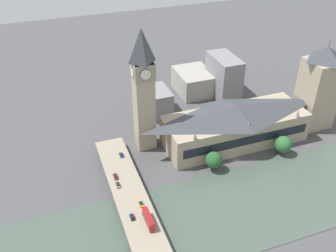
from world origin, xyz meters
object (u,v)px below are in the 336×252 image
(car_northbound_lead, at_px, (121,155))
(car_southbound_tail, at_px, (141,204))
(victoria_tower, at_px, (319,87))
(car_northbound_tail, at_px, (116,176))
(double_decker_bus_mid, at_px, (148,219))
(clock_tower, at_px, (143,89))
(car_northbound_mid, at_px, (132,217))
(road_bridge, at_px, (142,227))
(car_southbound_mid, at_px, (118,185))
(parliament_hall, at_px, (235,124))

(car_northbound_lead, distance_m, car_southbound_tail, 39.52)
(victoria_tower, relative_size, car_northbound_tail, 12.22)
(victoria_tower, height_order, double_decker_bus_mid, victoria_tower)
(clock_tower, xyz_separation_m, car_southbound_tail, (-52.11, 18.18, -32.12))
(car_northbound_mid, relative_size, car_southbound_tail, 0.90)
(car_northbound_lead, bearing_deg, road_bridge, 176.16)
(victoria_tower, relative_size, road_bridge, 0.41)
(road_bridge, bearing_deg, double_decker_bus_mid, -80.43)
(victoria_tower, relative_size, car_northbound_lead, 14.32)
(car_northbound_lead, relative_size, car_southbound_mid, 0.85)
(road_bridge, height_order, car_northbound_mid, car_northbound_mid)
(car_northbound_tail, height_order, car_southbound_mid, car_northbound_tail)
(car_northbound_lead, bearing_deg, car_northbound_tail, 156.32)
(car_northbound_lead, bearing_deg, car_southbound_tail, 179.44)
(car_northbound_mid, relative_size, car_southbound_mid, 0.81)
(parliament_hall, xyz_separation_m, car_northbound_tail, (-15.08, 77.21, -5.98))
(road_bridge, bearing_deg, car_northbound_lead, -3.84)
(victoria_tower, bearing_deg, car_northbound_mid, 108.63)
(clock_tower, distance_m, car_northbound_tail, 50.00)
(car_northbound_tail, xyz_separation_m, car_southbound_mid, (-6.46, 0.31, -0.05))
(road_bridge, height_order, car_southbound_tail, car_southbound_tail)
(car_northbound_lead, xyz_separation_m, car_northbound_mid, (-46.22, 6.51, -0.05))
(parliament_hall, distance_m, car_northbound_lead, 70.25)
(clock_tower, distance_m, car_southbound_tail, 63.86)
(parliament_hall, height_order, car_northbound_mid, parliament_hall)
(double_decker_bus_mid, distance_m, car_southbound_tail, 12.22)
(car_northbound_tail, bearing_deg, car_northbound_lead, -23.68)
(double_decker_bus_mid, bearing_deg, road_bridge, 99.57)
(road_bridge, bearing_deg, parliament_hall, -55.40)
(car_southbound_tail, bearing_deg, clock_tower, -19.23)
(parliament_hall, distance_m, car_northbound_tail, 78.90)
(clock_tower, distance_m, car_southbound_mid, 54.19)
(double_decker_bus_mid, distance_m, car_northbound_tail, 35.81)
(car_northbound_tail, bearing_deg, victoria_tower, -83.55)
(car_northbound_lead, relative_size, car_southbound_tail, 0.95)
(parliament_hall, bearing_deg, car_southbound_tail, 118.44)
(car_southbound_mid, xyz_separation_m, car_southbound_tail, (-16.57, -7.16, -0.00))
(clock_tower, distance_m, car_northbound_lead, 38.77)
(parliament_hall, bearing_deg, car_southbound_mid, 105.53)
(car_northbound_mid, xyz_separation_m, car_southbound_tail, (6.70, -6.13, -0.01))
(road_bridge, height_order, car_northbound_tail, car_northbound_tail)
(double_decker_bus_mid, bearing_deg, clock_tower, -15.80)
(car_southbound_tail, bearing_deg, road_bridge, 166.09)
(car_northbound_mid, bearing_deg, car_northbound_tail, 1.38)
(car_northbound_mid, bearing_deg, clock_tower, -22.46)
(car_northbound_mid, bearing_deg, car_northbound_lead, -8.02)
(car_northbound_tail, bearing_deg, car_southbound_tail, -163.45)
(victoria_tower, bearing_deg, car_northbound_lead, 89.39)
(car_southbound_mid, bearing_deg, car_northbound_lead, -18.19)
(car_northbound_mid, bearing_deg, road_bridge, -152.91)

